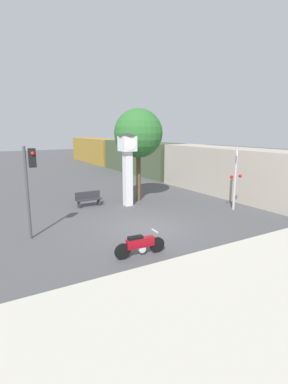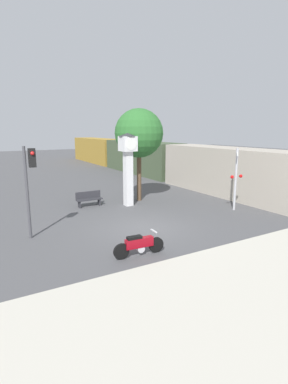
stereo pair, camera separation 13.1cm
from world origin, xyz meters
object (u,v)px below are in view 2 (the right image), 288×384
(traffic_light, at_px, (30,176))
(railroad_crossing_signal, at_px, (236,177))
(motorcycle, at_px, (139,245))
(bench, at_px, (89,198))
(clock_tower, at_px, (128,158))
(street_tree, at_px, (139,134))
(freight_train, at_px, (141,157))

(traffic_light, distance_m, railroad_crossing_signal, 11.24)
(motorcycle, distance_m, railroad_crossing_signal, 8.76)
(traffic_light, xyz_separation_m, bench, (4.00, 4.03, -2.28))
(motorcycle, height_order, bench, bench)
(motorcycle, distance_m, traffic_light, 5.57)
(clock_tower, relative_size, traffic_light, 1.12)
(motorcycle, distance_m, clock_tower, 8.11)
(street_tree, bearing_deg, railroad_crossing_signal, -53.43)
(clock_tower, distance_m, street_tree, 2.11)
(clock_tower, xyz_separation_m, traffic_light, (-6.21, -2.99, -0.20))
(freight_train, xyz_separation_m, traffic_light, (-14.05, -15.18, 1.07))
(railroad_crossing_signal, bearing_deg, street_tree, 126.57)
(clock_tower, distance_m, railroad_crossing_signal, 6.49)
(bench, bearing_deg, traffic_light, -134.77)
(clock_tower, height_order, traffic_light, clock_tower)
(freight_train, bearing_deg, bench, -132.02)
(motorcycle, xyz_separation_m, bench, (0.94, 8.07, 0.05))
(motorcycle, height_order, street_tree, street_tree)
(motorcycle, height_order, clock_tower, clock_tower)
(street_tree, height_order, bench, street_tree)
(traffic_light, relative_size, bench, 2.51)
(traffic_light, bearing_deg, street_tree, 27.36)
(traffic_light, bearing_deg, motorcycle, -52.89)
(traffic_light, relative_size, railroad_crossing_signal, 1.10)
(traffic_light, distance_m, bench, 6.11)
(traffic_light, xyz_separation_m, street_tree, (7.47, 3.87, 1.65))
(freight_train, bearing_deg, street_tree, -120.16)
(motorcycle, relative_size, railroad_crossing_signal, 0.56)
(bench, bearing_deg, motorcycle, -96.65)
(freight_train, xyz_separation_m, street_tree, (-6.58, -11.32, 2.72))
(motorcycle, xyz_separation_m, street_tree, (4.42, 7.91, 3.98))
(traffic_light, height_order, railroad_crossing_signal, traffic_light)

